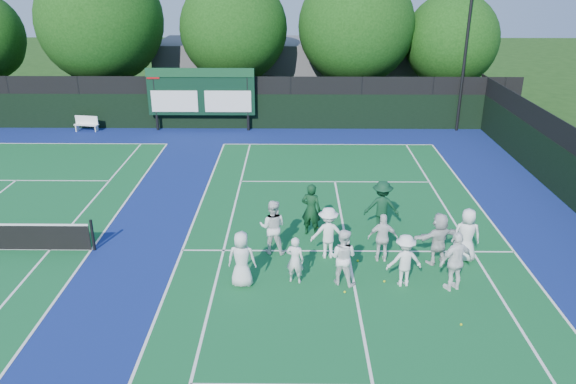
{
  "coord_description": "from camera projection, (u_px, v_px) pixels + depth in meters",
  "views": [
    {
      "loc": [
        -1.8,
        -15.45,
        8.78
      ],
      "look_at": [
        -2.0,
        3.0,
        1.3
      ],
      "focal_mm": 35.0,
      "sensor_mm": 36.0,
      "label": 1
    }
  ],
  "objects": [
    {
      "name": "ground",
      "position": [
        351.0,
        266.0,
        17.6
      ],
      "size": [
        120.0,
        120.0,
        0.0
      ],
      "primitive_type": "plane",
      "color": "#1A3C10",
      "rests_on": "ground"
    },
    {
      "name": "court_apron",
      "position": [
        167.0,
        250.0,
        18.58
      ],
      "size": [
        34.0,
        32.0,
        0.01
      ],
      "primitive_type": "cube",
      "color": "navy",
      "rests_on": "ground"
    },
    {
      "name": "near_court",
      "position": [
        348.0,
        251.0,
        18.52
      ],
      "size": [
        11.05,
        23.85,
        0.01
      ],
      "color": "#12582A",
      "rests_on": "ground"
    },
    {
      "name": "back_fence",
      "position": [
        220.0,
        105.0,
        31.98
      ],
      "size": [
        34.0,
        0.08,
        3.0
      ],
      "color": "black",
      "rests_on": "ground"
    },
    {
      "name": "scoreboard",
      "position": [
        201.0,
        92.0,
        31.29
      ],
      "size": [
        6.0,
        0.21,
        3.55
      ],
      "color": "black",
      "rests_on": "ground"
    },
    {
      "name": "clubhouse",
      "position": [
        291.0,
        70.0,
        39.11
      ],
      "size": [
        18.0,
        6.0,
        4.0
      ],
      "primitive_type": "cube",
      "color": "#59595E",
      "rests_on": "ground"
    },
    {
      "name": "light_pole_right",
      "position": [
        470.0,
        16.0,
        29.71
      ],
      "size": [
        1.2,
        0.3,
        10.12
      ],
      "color": "black",
      "rests_on": "ground"
    },
    {
      "name": "bench",
      "position": [
        87.0,
        123.0,
        31.8
      ],
      "size": [
        1.42,
        0.61,
        0.87
      ],
      "color": "white",
      "rests_on": "ground"
    },
    {
      "name": "tree_b",
      "position": [
        104.0,
        24.0,
        33.81
      ],
      "size": [
        7.53,
        7.53,
        9.46
      ],
      "color": "#321D0D",
      "rests_on": "ground"
    },
    {
      "name": "tree_c",
      "position": [
        236.0,
        31.0,
        33.89
      ],
      "size": [
        6.46,
        6.46,
        8.47
      ],
      "color": "#321D0D",
      "rests_on": "ground"
    },
    {
      "name": "tree_d",
      "position": [
        358.0,
        29.0,
        33.77
      ],
      "size": [
        6.96,
        6.96,
        8.85
      ],
      "color": "#321D0D",
      "rests_on": "ground"
    },
    {
      "name": "tree_e",
      "position": [
        453.0,
        43.0,
        34.0
      ],
      "size": [
        5.63,
        5.63,
        7.38
      ],
      "color": "#321D0D",
      "rests_on": "ground"
    },
    {
      "name": "tennis_ball_0",
      "position": [
        345.0,
        292.0,
        16.16
      ],
      "size": [
        0.07,
        0.07,
        0.07
      ],
      "primitive_type": "sphere",
      "color": "#BBD318",
      "rests_on": "ground"
    },
    {
      "name": "tennis_ball_1",
      "position": [
        358.0,
        261.0,
        17.87
      ],
      "size": [
        0.07,
        0.07,
        0.07
      ],
      "primitive_type": "sphere",
      "color": "#BBD318",
      "rests_on": "ground"
    },
    {
      "name": "tennis_ball_2",
      "position": [
        461.0,
        325.0,
        14.7
      ],
      "size": [
        0.07,
        0.07,
        0.07
      ],
      "primitive_type": "sphere",
      "color": "#BBD318",
      "rests_on": "ground"
    },
    {
      "name": "tennis_ball_3",
      "position": [
        292.0,
        241.0,
        19.11
      ],
      "size": [
        0.07,
        0.07,
        0.07
      ],
      "primitive_type": "sphere",
      "color": "#BBD318",
      "rests_on": "ground"
    },
    {
      "name": "tennis_ball_4",
      "position": [
        317.0,
        227.0,
        20.14
      ],
      "size": [
        0.07,
        0.07,
        0.07
      ],
      "primitive_type": "sphere",
      "color": "#BBD318",
      "rests_on": "ground"
    },
    {
      "name": "tennis_ball_5",
      "position": [
        384.0,
        281.0,
        16.71
      ],
      "size": [
        0.07,
        0.07,
        0.07
      ],
      "primitive_type": "sphere",
      "color": "#BBD318",
      "rests_on": "ground"
    },
    {
      "name": "player_front_0",
      "position": [
        242.0,
        259.0,
        16.27
      ],
      "size": [
        0.88,
        0.61,
        1.72
      ],
      "primitive_type": "imported",
      "rotation": [
        0.0,
        0.0,
        3.06
      ],
      "color": "white",
      "rests_on": "ground"
    },
    {
      "name": "player_front_1",
      "position": [
        295.0,
        260.0,
        16.47
      ],
      "size": [
        0.61,
        0.48,
        1.48
      ],
      "primitive_type": "imported",
      "rotation": [
        0.0,
        0.0,
        2.88
      ],
      "color": "silver",
      "rests_on": "ground"
    },
    {
      "name": "player_front_2",
      "position": [
        343.0,
        257.0,
        16.37
      ],
      "size": [
        1.03,
        0.93,
        1.75
      ],
      "primitive_type": "imported",
      "rotation": [
        0.0,
        0.0,
        2.76
      ],
      "color": "white",
      "rests_on": "ground"
    },
    {
      "name": "player_front_3",
      "position": [
        405.0,
        260.0,
        16.29
      ],
      "size": [
        1.12,
        0.73,
        1.62
      ],
      "primitive_type": "imported",
      "rotation": [
        0.0,
        0.0,
        3.27
      ],
      "color": "white",
      "rests_on": "ground"
    },
    {
      "name": "player_front_4",
      "position": [
        456.0,
        261.0,
        16.03
      ],
      "size": [
        1.16,
        0.81,
        1.83
      ],
      "primitive_type": "imported",
      "rotation": [
        0.0,
        0.0,
        3.52
      ],
      "color": "white",
      "rests_on": "ground"
    },
    {
      "name": "player_back_0",
      "position": [
        273.0,
        227.0,
        18.14
      ],
      "size": [
        0.99,
        0.82,
        1.83
      ],
      "primitive_type": "imported",
      "rotation": [
        0.0,
        0.0,
        2.99
      ],
      "color": "white",
      "rests_on": "ground"
    },
    {
      "name": "player_back_1",
      "position": [
        328.0,
        233.0,
        17.86
      ],
      "size": [
        1.15,
        0.71,
        1.72
      ],
      "primitive_type": "imported",
      "rotation": [
        0.0,
        0.0,
        3.21
      ],
      "color": "white",
      "rests_on": "ground"
    },
    {
      "name": "player_back_2",
      "position": [
        383.0,
        238.0,
        17.65
      ],
      "size": [
        0.97,
        0.45,
        1.61
      ],
      "primitive_type": "imported",
      "rotation": [
        0.0,
        0.0,
        3.08
      ],
      "color": "white",
      "rests_on": "ground"
    },
    {
      "name": "player_back_3",
      "position": [
        439.0,
        239.0,
        17.5
      ],
      "size": [
        1.67,
        1.04,
        1.71
      ],
      "primitive_type": "imported",
      "rotation": [
        0.0,
        0.0,
        3.51
      ],
      "color": "silver",
      "rests_on": "ground"
    },
    {
      "name": "player_back_4",
      "position": [
        467.0,
        235.0,
        17.67
      ],
      "size": [
        0.91,
        0.64,
        1.76
      ],
      "primitive_type": "imported",
      "rotation": [
        0.0,
        0.0,
        3.04
      ],
      "color": "white",
      "rests_on": "ground"
    },
    {
      "name": "coach_left",
      "position": [
        311.0,
        210.0,
        19.33
      ],
      "size": [
        0.8,
        0.65,
        1.9
      ],
      "primitive_type": "imported",
      "rotation": [
        0.0,
        0.0,
        2.82
      ],
      "color": "#0E341A",
      "rests_on": "ground"
    },
    {
      "name": "coach_right",
      "position": [
        382.0,
        207.0,
        19.57
      ],
      "size": [
        1.28,
        0.81,
        1.89
      ],
      "primitive_type": "imported",
      "rotation": [
        0.0,
        0.0,
        3.05
      ],
      "color": "#0E361F",
      "rests_on": "ground"
    }
  ]
}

